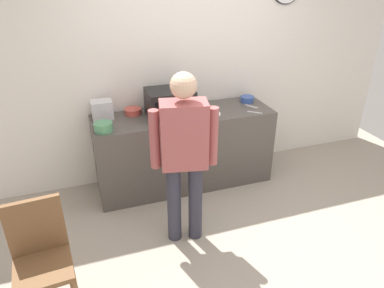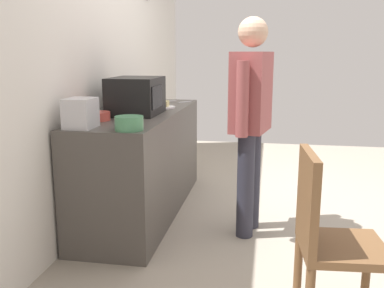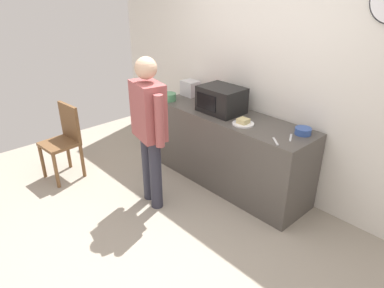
# 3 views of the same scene
# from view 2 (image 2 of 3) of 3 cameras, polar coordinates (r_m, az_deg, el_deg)

# --- Properties ---
(ground_plane) EXTENTS (6.00, 6.00, 0.00)m
(ground_plane) POSITION_cam_2_polar(r_m,az_deg,el_deg) (4.00, 11.75, -8.68)
(ground_plane) COLOR #9E9384
(back_wall) EXTENTS (5.40, 0.13, 2.60)m
(back_wall) POSITION_cam_2_polar(r_m,az_deg,el_deg) (4.03, -11.18, 10.46)
(back_wall) COLOR silver
(back_wall) RESTS_ON ground_plane
(kitchen_counter) EXTENTS (2.03, 0.62, 0.90)m
(kitchen_counter) POSITION_cam_2_polar(r_m,az_deg,el_deg) (3.82, -6.47, -2.41)
(kitchen_counter) COLOR #4C4742
(kitchen_counter) RESTS_ON ground_plane
(microwave) EXTENTS (0.50, 0.39, 0.30)m
(microwave) POSITION_cam_2_polar(r_m,az_deg,el_deg) (3.57, -7.40, 6.34)
(microwave) COLOR black
(microwave) RESTS_ON kitchen_counter
(sandwich_plate) EXTENTS (0.23, 0.23, 0.07)m
(sandwich_plate) POSITION_cam_2_polar(r_m,az_deg,el_deg) (3.97, -3.95, 5.09)
(sandwich_plate) COLOR white
(sandwich_plate) RESTS_ON kitchen_counter
(salad_bowl) EXTENTS (0.19, 0.19, 0.09)m
(salad_bowl) POSITION_cam_2_polar(r_m,az_deg,el_deg) (2.83, -8.32, 2.73)
(salad_bowl) COLOR #4C8E60
(salad_bowl) RESTS_ON kitchen_counter
(cereal_bowl) EXTENTS (0.19, 0.19, 0.06)m
(cereal_bowl) POSITION_cam_2_polar(r_m,az_deg,el_deg) (3.29, -12.39, 3.62)
(cereal_bowl) COLOR #C64C42
(cereal_bowl) RESTS_ON kitchen_counter
(mixing_bowl) EXTENTS (0.17, 0.17, 0.07)m
(mixing_bowl) POSITION_cam_2_polar(r_m,az_deg,el_deg) (4.58, -5.15, 6.14)
(mixing_bowl) COLOR #33519E
(mixing_bowl) RESTS_ON kitchen_counter
(toaster) EXTENTS (0.22, 0.18, 0.20)m
(toaster) POSITION_cam_2_polar(r_m,az_deg,el_deg) (2.97, -14.52, 3.97)
(toaster) COLOR silver
(toaster) RESTS_ON kitchen_counter
(fork_utensil) EXTENTS (0.14, 0.13, 0.01)m
(fork_utensil) POSITION_cam_2_polar(r_m,az_deg,el_deg) (4.43, -0.99, 5.60)
(fork_utensil) COLOR silver
(fork_utensil) RESTS_ON kitchen_counter
(spoon_utensil) EXTENTS (0.10, 0.16, 0.01)m
(spoon_utensil) POSITION_cam_2_polar(r_m,az_deg,el_deg) (4.51, -3.14, 5.70)
(spoon_utensil) COLOR silver
(spoon_utensil) RESTS_ON kitchen_counter
(person_standing) EXTENTS (0.58, 0.32, 1.65)m
(person_standing) POSITION_cam_2_polar(r_m,az_deg,el_deg) (3.29, 7.78, 4.32)
(person_standing) COLOR #2D2D3B
(person_standing) RESTS_ON ground_plane
(wooden_chair) EXTENTS (0.43, 0.43, 0.94)m
(wooden_chair) POSITION_cam_2_polar(r_m,az_deg,el_deg) (2.23, 17.48, -11.63)
(wooden_chair) COLOR brown
(wooden_chair) RESTS_ON ground_plane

